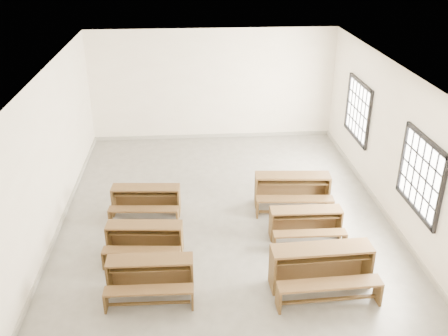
{
  "coord_description": "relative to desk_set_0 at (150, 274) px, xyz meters",
  "views": [
    {
      "loc": [
        -0.73,
        -9.62,
        5.63
      ],
      "look_at": [
        0.0,
        0.0,
        1.0
      ],
      "focal_mm": 40.0,
      "sensor_mm": 36.0,
      "label": 1
    }
  ],
  "objects": [
    {
      "name": "desk_set_0",
      "position": [
        0.0,
        0.0,
        0.0
      ],
      "size": [
        1.47,
        0.78,
        0.65
      ],
      "rotation": [
        0.0,
        0.0,
        -0.02
      ],
      "color": "brown",
      "rests_on": "ground"
    },
    {
      "name": "desk_set_2",
      "position": [
        -0.24,
        2.61,
        0.0
      ],
      "size": [
        1.51,
        0.87,
        0.66
      ],
      "rotation": [
        0.0,
        0.0,
        -0.08
      ],
      "color": "brown",
      "rests_on": "ground"
    },
    {
      "name": "desk_set_4",
      "position": [
        2.99,
        1.45,
        -0.01
      ],
      "size": [
        1.43,
        0.76,
        0.64
      ],
      "rotation": [
        0.0,
        0.0,
        -0.01
      ],
      "color": "brown",
      "rests_on": "ground"
    },
    {
      "name": "desk_set_3",
      "position": [
        2.92,
        -0.08,
        0.07
      ],
      "size": [
        1.76,
        0.96,
        0.78
      ],
      "rotation": [
        0.0,
        0.0,
        0.04
      ],
      "color": "brown",
      "rests_on": "ground"
    },
    {
      "name": "desk_set_1",
      "position": [
        -0.18,
        1.12,
        -0.01
      ],
      "size": [
        1.48,
        0.86,
        0.64
      ],
      "rotation": [
        0.0,
        0.0,
        -0.09
      ],
      "color": "brown",
      "rests_on": "ground"
    },
    {
      "name": "desk_set_5",
      "position": [
        2.98,
        2.77,
        0.05
      ],
      "size": [
        1.71,
        0.98,
        0.74
      ],
      "rotation": [
        0.0,
        0.0,
        -0.07
      ],
      "color": "brown",
      "rests_on": "ground"
    },
    {
      "name": "room",
      "position": [
        1.54,
        2.74,
        1.76
      ],
      "size": [
        8.5,
        8.5,
        3.2
      ],
      "color": "gray",
      "rests_on": "ground"
    }
  ]
}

